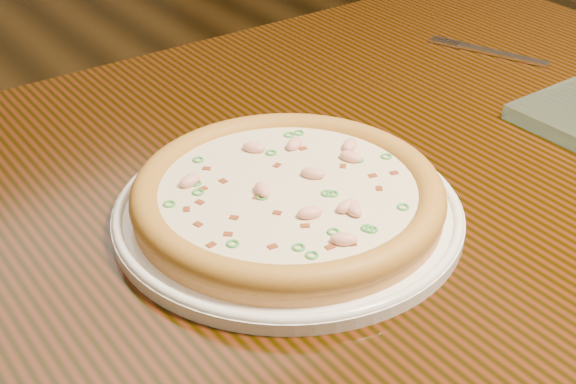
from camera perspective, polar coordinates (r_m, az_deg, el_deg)
hero_table at (r=0.93m, az=4.24°, el=-3.10°), size 1.20×0.80×0.75m
plate at (r=0.77m, az=0.00°, el=-1.33°), size 0.34×0.34×0.02m
pizza at (r=0.76m, az=0.01°, el=-0.18°), size 0.30×0.30×0.03m
fork at (r=1.18m, az=14.33°, el=9.61°), size 0.08×0.17×0.00m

